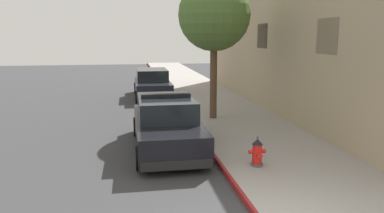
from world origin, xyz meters
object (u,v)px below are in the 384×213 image
(police_cruiser, at_px, (166,125))
(parked_car_silver_ahead, at_px, (152,84))
(fire_hydrant, at_px, (257,152))
(street_tree, at_px, (214,15))

(police_cruiser, xyz_separation_m, parked_car_silver_ahead, (0.19, 9.73, -0.00))
(fire_hydrant, bearing_deg, street_tree, 88.43)
(parked_car_silver_ahead, bearing_deg, police_cruiser, -91.14)
(police_cruiser, bearing_deg, fire_hydrant, -48.25)
(parked_car_silver_ahead, distance_m, fire_hydrant, 12.19)
(fire_hydrant, distance_m, street_tree, 6.77)
(street_tree, bearing_deg, police_cruiser, -123.27)
(police_cruiser, height_order, fire_hydrant, police_cruiser)
(police_cruiser, height_order, parked_car_silver_ahead, police_cruiser)
(parked_car_silver_ahead, xyz_separation_m, street_tree, (2.02, -6.35, 3.41))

